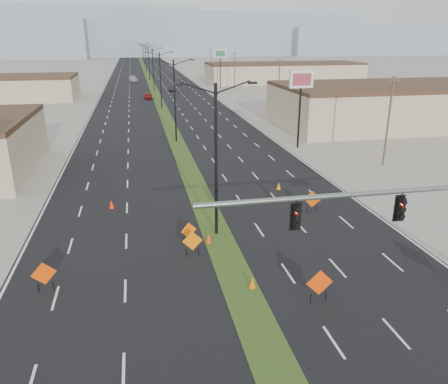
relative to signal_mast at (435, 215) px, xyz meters
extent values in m
plane|color=gray|center=(-8.56, -2.00, -4.79)|extent=(600.00, 600.00, 0.00)
cube|color=black|center=(-8.56, 98.00, -4.79)|extent=(25.00, 400.00, 0.02)
cube|color=#2E4217|center=(-8.56, 98.00, -4.79)|extent=(2.00, 400.00, 0.04)
cube|color=tan|center=(-40.56, 83.00, -2.54)|extent=(30.00, 14.00, 4.50)
cube|color=tan|center=(25.44, 43.00, -2.04)|extent=(36.00, 18.00, 5.50)
cube|color=tan|center=(29.44, 108.00, -2.29)|extent=(44.00, 16.00, 5.00)
cube|color=#8494A4|center=(31.44, 298.00, 9.21)|extent=(220.00, 50.00, 28.00)
cube|color=#8494A4|center=(171.44, 288.00, 4.21)|extent=(160.00, 50.00, 18.00)
cube|color=#8494A4|center=(-38.56, 318.00, 11.21)|extent=(140.00, 50.00, 32.00)
cylinder|color=slate|center=(-3.36, 0.00, 1.31)|extent=(16.00, 0.24, 0.24)
cube|color=black|center=(-6.86, 0.00, 0.43)|extent=(0.50, 0.28, 1.30)
sphere|color=#FF0C05|center=(-6.86, -0.16, 0.78)|extent=(0.22, 0.22, 0.22)
cube|color=black|center=(-1.86, 0.00, 0.43)|extent=(0.50, 0.28, 1.30)
sphere|color=#FF0C05|center=(-1.86, -0.16, 0.78)|extent=(0.22, 0.22, 0.22)
cylinder|color=black|center=(-8.56, 10.00, 0.21)|extent=(0.20, 0.20, 10.00)
cube|color=black|center=(-10.86, 10.00, 5.16)|extent=(0.55, 0.24, 0.14)
cube|color=black|center=(-6.26, 10.00, 5.16)|extent=(0.55, 0.24, 0.14)
cylinder|color=black|center=(-8.56, 38.00, 0.21)|extent=(0.20, 0.20, 10.00)
cube|color=black|center=(-10.86, 38.00, 5.16)|extent=(0.55, 0.24, 0.14)
cube|color=black|center=(-6.26, 38.00, 5.16)|extent=(0.55, 0.24, 0.14)
cylinder|color=black|center=(-8.56, 66.00, 0.21)|extent=(0.20, 0.20, 10.00)
cube|color=black|center=(-10.86, 66.00, 5.16)|extent=(0.55, 0.24, 0.14)
cube|color=black|center=(-6.26, 66.00, 5.16)|extent=(0.55, 0.24, 0.14)
cylinder|color=black|center=(-8.56, 94.00, 0.21)|extent=(0.20, 0.20, 10.00)
cube|color=black|center=(-10.86, 94.00, 5.16)|extent=(0.55, 0.24, 0.14)
cube|color=black|center=(-6.26, 94.00, 5.16)|extent=(0.55, 0.24, 0.14)
cylinder|color=black|center=(-8.56, 122.00, 0.21)|extent=(0.20, 0.20, 10.00)
cube|color=black|center=(-10.86, 122.00, 5.16)|extent=(0.55, 0.24, 0.14)
cube|color=black|center=(-6.26, 122.00, 5.16)|extent=(0.55, 0.24, 0.14)
cylinder|color=black|center=(-8.56, 150.00, 0.21)|extent=(0.20, 0.20, 10.00)
cube|color=black|center=(-10.86, 150.00, 5.16)|extent=(0.55, 0.24, 0.14)
cube|color=black|center=(-6.26, 150.00, 5.16)|extent=(0.55, 0.24, 0.14)
cylinder|color=black|center=(-8.56, 178.00, 0.21)|extent=(0.20, 0.20, 10.00)
cube|color=black|center=(-10.86, 178.00, 5.16)|extent=(0.55, 0.24, 0.14)
cube|color=black|center=(-6.26, 178.00, 5.16)|extent=(0.55, 0.24, 0.14)
cylinder|color=#4C3823|center=(11.44, 23.00, -0.29)|extent=(0.20, 0.20, 9.00)
cube|color=#4C3823|center=(11.44, 23.00, 3.81)|extent=(1.60, 0.10, 0.10)
cylinder|color=#4C3823|center=(11.44, 58.00, -0.29)|extent=(0.20, 0.20, 9.00)
cube|color=#4C3823|center=(11.44, 58.00, 3.81)|extent=(1.60, 0.10, 0.10)
cylinder|color=#4C3823|center=(11.44, 93.00, -0.29)|extent=(0.20, 0.20, 9.00)
cube|color=#4C3823|center=(11.44, 93.00, 3.81)|extent=(1.60, 0.10, 0.10)
cylinder|color=#4C3823|center=(11.44, 128.00, -0.29)|extent=(0.20, 0.20, 9.00)
cube|color=#4C3823|center=(11.44, 128.00, 3.81)|extent=(1.60, 0.10, 0.10)
imported|color=maroon|center=(-10.56, 79.09, -4.14)|extent=(1.56, 3.84, 1.31)
imported|color=black|center=(-4.25, 92.39, -4.12)|extent=(1.70, 4.19, 1.35)
imported|color=#A1A6AA|center=(-13.50, 117.63, -4.01)|extent=(2.90, 5.66, 1.57)
cube|color=#E34004|center=(-18.62, 4.78, -3.73)|extent=(1.23, 0.42, 1.28)
cylinder|color=black|center=(-18.99, 4.78, -4.53)|extent=(0.05, 0.05, 0.53)
cylinder|color=black|center=(-18.25, 4.78, -4.53)|extent=(0.05, 0.05, 0.53)
cube|color=orange|center=(-10.56, 7.14, -3.76)|extent=(1.24, 0.06, 1.24)
cylinder|color=black|center=(-10.92, 7.14, -4.53)|extent=(0.05, 0.05, 0.52)
cylinder|color=black|center=(-10.20, 7.14, -4.53)|extent=(0.05, 0.05, 0.52)
cube|color=#FF6205|center=(-10.56, 8.95, -3.90)|extent=(1.02, 0.41, 1.08)
cylinder|color=black|center=(-10.87, 8.95, -4.57)|extent=(0.05, 0.05, 0.45)
cylinder|color=black|center=(-10.24, 8.95, -4.57)|extent=(0.05, 0.05, 0.45)
cube|color=#E93904|center=(-5.02, 1.00, -3.64)|extent=(1.38, 0.07, 1.38)
cylinder|color=black|center=(-5.42, 1.00, -4.51)|extent=(0.05, 0.05, 0.57)
cylinder|color=black|center=(-4.62, 1.00, -4.51)|extent=(0.05, 0.05, 0.57)
cube|color=#D84704|center=(-0.78, 12.32, -3.73)|extent=(1.18, 0.57, 1.28)
cylinder|color=black|center=(-1.15, 12.32, -4.53)|extent=(0.05, 0.05, 0.53)
cylinder|color=black|center=(-0.40, 12.32, -4.53)|extent=(0.05, 0.05, 0.53)
cone|color=#D66704|center=(-7.93, 2.93, -4.46)|extent=(0.43, 0.43, 0.67)
cone|color=#FF3D05|center=(-9.32, 8.70, -4.47)|extent=(0.50, 0.50, 0.64)
cone|color=orange|center=(-1.58, 17.85, -4.47)|extent=(0.49, 0.49, 0.65)
cone|color=red|center=(-15.71, 16.15, -4.45)|extent=(0.46, 0.46, 0.69)
cylinder|color=black|center=(5.44, 32.00, -1.09)|extent=(0.24, 0.24, 7.41)
cube|color=white|center=(5.44, 32.00, 3.20)|extent=(2.94, 0.72, 1.95)
cube|color=#9D343A|center=(5.44, 31.80, 3.20)|extent=(2.33, 0.35, 1.36)
cylinder|color=black|center=(8.49, 96.74, -0.86)|extent=(0.24, 0.24, 7.86)
cube|color=white|center=(8.49, 96.74, 3.69)|extent=(3.00, 1.52, 2.07)
cube|color=#307A47|center=(8.49, 96.54, 3.69)|extent=(2.31, 1.01, 1.45)
camera|label=1|loc=(-13.39, -16.49, 7.86)|focal=35.00mm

